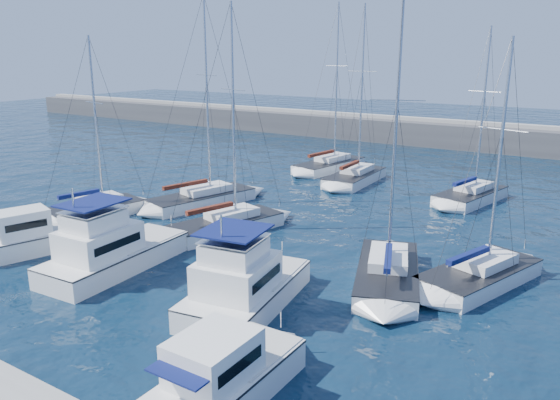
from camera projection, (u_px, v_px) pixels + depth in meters
The scene contains 14 objects.
ground at pixel (172, 283), 29.47m from camera, with size 220.00×220.00×0.00m, color black.
breakwater at pixel (447, 138), 71.56m from camera, with size 160.00×6.00×4.45m.
motor_yacht_port_outer at pixel (33, 238), 33.72m from camera, with size 4.26×6.82×3.20m.
motor_yacht_port_inner at pixel (110, 252), 30.80m from camera, with size 3.87×9.03×4.69m.
motor_yacht_stbd_inner at pixel (243, 287), 26.26m from camera, with size 4.82×8.36×4.69m.
motor_yacht_stbd_outer at pixel (224, 377), 19.32m from camera, with size 2.81×6.39×3.20m.
sailboat_mid_a at pixel (95, 210), 41.15m from camera, with size 4.64×7.39×13.51m.
sailboat_mid_b at pixel (202, 198), 44.17m from camera, with size 5.38×9.36×16.54m.
sailboat_mid_c at pixel (227, 224), 37.59m from camera, with size 5.15×8.51×15.48m.
sailboat_mid_d at pixel (388, 273), 29.40m from camera, with size 5.75×8.80×15.54m.
sailboat_mid_e at pixel (480, 275), 29.19m from camera, with size 5.40×8.21×13.16m.
sailboat_back_a at pixel (330, 165), 57.08m from camera, with size 4.55×9.21×17.07m.
sailboat_back_b at pixel (355, 177), 51.65m from camera, with size 3.29×8.21×16.52m.
sailboat_back_c at pixel (471, 196), 45.09m from camera, with size 4.70×8.02×14.32m.
Camera 1 is at (19.49, -19.88, 12.14)m, focal length 35.00 mm.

